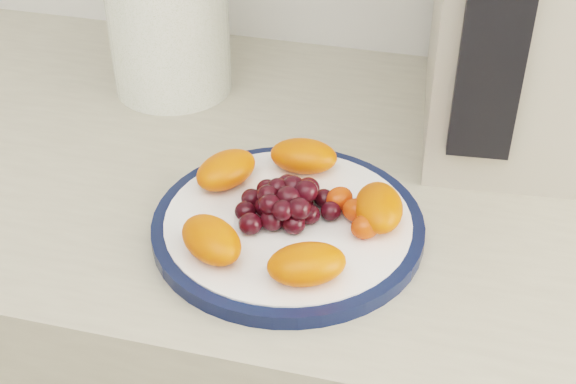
# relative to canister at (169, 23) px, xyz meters

# --- Properties ---
(plate_rim) EXTENTS (0.27, 0.27, 0.01)m
(plate_rim) POSITION_rel_canister_xyz_m (0.22, -0.26, -0.08)
(plate_rim) COLOR black
(plate_rim) RESTS_ON counter
(plate_face) EXTENTS (0.25, 0.25, 0.02)m
(plate_face) POSITION_rel_canister_xyz_m (0.22, -0.26, -0.08)
(plate_face) COLOR white
(plate_face) RESTS_ON counter
(canister) EXTENTS (0.19, 0.19, 0.18)m
(canister) POSITION_rel_canister_xyz_m (0.00, 0.00, 0.00)
(canister) COLOR #5B7127
(canister) RESTS_ON counter
(appliance_panel) EXTENTS (0.06, 0.03, 0.27)m
(appliance_panel) POSITION_rel_canister_xyz_m (0.39, -0.14, 0.10)
(appliance_panel) COLOR black
(appliance_panel) RESTS_ON appliance_body
(fruit_plate) EXTENTS (0.23, 0.23, 0.04)m
(fruit_plate) POSITION_rel_canister_xyz_m (0.22, -0.25, -0.06)
(fruit_plate) COLOR #DF3A08
(fruit_plate) RESTS_ON plate_face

